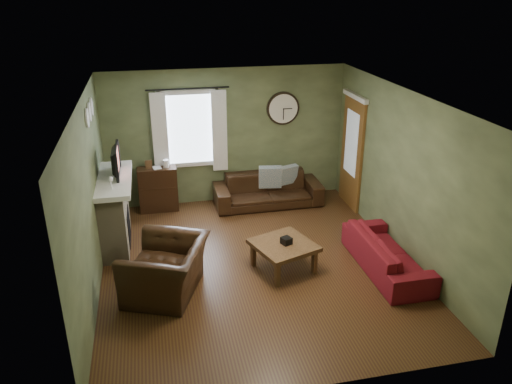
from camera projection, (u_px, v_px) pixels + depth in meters
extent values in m
cube|color=#452A16|center=(255.00, 265.00, 7.71)|extent=(4.60, 5.20, 0.00)
cube|color=white|center=(255.00, 98.00, 6.70)|extent=(4.60, 5.20, 0.00)
cube|color=#5B6942|center=(89.00, 201.00, 6.76)|extent=(0.00, 5.20, 2.60)
cube|color=#5B6942|center=(401.00, 175.00, 7.65)|extent=(0.00, 5.20, 2.60)
cube|color=#5B6942|center=(227.00, 137.00, 9.54)|extent=(4.60, 0.00, 2.60)
cube|color=#5B6942|center=(311.00, 287.00, 4.87)|extent=(4.60, 0.00, 2.60)
cube|color=tan|center=(114.00, 214.00, 8.12)|extent=(0.40, 1.40, 1.10)
cube|color=black|center=(128.00, 226.00, 8.26)|extent=(0.04, 0.60, 0.55)
cube|color=white|center=(112.00, 180.00, 7.90)|extent=(0.58, 1.60, 0.08)
imported|color=black|center=(113.00, 164.00, 7.95)|extent=(0.08, 0.60, 0.35)
cube|color=#994C3F|center=(117.00, 160.00, 7.95)|extent=(0.02, 0.62, 0.36)
cylinder|color=white|center=(87.00, 118.00, 7.11)|extent=(0.28, 0.28, 0.03)
cylinder|color=white|center=(89.00, 112.00, 7.42)|extent=(0.28, 0.28, 0.03)
cylinder|color=white|center=(91.00, 107.00, 7.74)|extent=(0.28, 0.28, 0.03)
cylinder|color=black|center=(188.00, 89.00, 8.92)|extent=(0.03, 0.03, 1.50)
cube|color=white|center=(160.00, 135.00, 9.13)|extent=(0.28, 0.04, 1.55)
cube|color=white|center=(219.00, 131.00, 9.35)|extent=(0.28, 0.04, 1.55)
cube|color=brown|center=(352.00, 153.00, 9.41)|extent=(0.05, 0.90, 2.10)
imported|color=brown|center=(152.00, 163.00, 9.15)|extent=(0.18, 0.22, 0.02)
imported|color=black|center=(268.00, 190.00, 9.69)|extent=(2.06, 0.81, 0.60)
cube|color=#8E9DA4|center=(288.00, 175.00, 9.76)|extent=(0.39, 0.23, 0.38)
cube|color=#8E9DA4|center=(270.00, 177.00, 9.65)|extent=(0.46, 0.19, 0.44)
imported|color=maroon|center=(387.00, 253.00, 7.51)|extent=(0.72, 1.84, 0.54)
imported|color=black|center=(166.00, 269.00, 6.90)|extent=(1.37, 1.45, 0.75)
cube|color=black|center=(286.00, 246.00, 7.44)|extent=(0.18, 0.18, 0.11)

